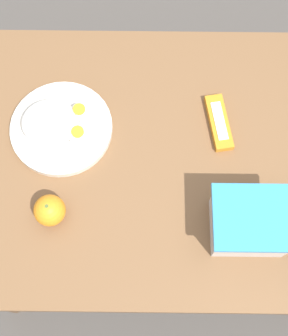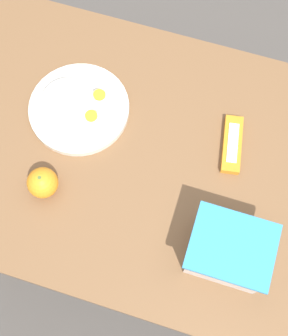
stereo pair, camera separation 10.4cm
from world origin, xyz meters
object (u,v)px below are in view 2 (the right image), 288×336
object	(u,v)px
orange_fruit	(43,183)
food_container	(228,251)
candy_bar	(232,144)
rice_plate	(77,105)

from	to	relation	value
orange_fruit	food_container	bearing A→B (deg)	176.29
food_container	candy_bar	xyz separation A→B (m)	(0.05, -0.25, -0.04)
food_container	orange_fruit	bearing A→B (deg)	-3.71
food_container	orange_fruit	distance (m)	0.43
orange_fruit	candy_bar	world-z (taller)	orange_fruit
orange_fruit	candy_bar	xyz separation A→B (m)	(-0.38, -0.23, -0.03)
food_container	rice_plate	bearing A→B (deg)	-29.01
orange_fruit	rice_plate	distance (m)	0.21
orange_fruit	rice_plate	xyz separation A→B (m)	(-0.00, -0.21, -0.01)
orange_fruit	rice_plate	world-z (taller)	orange_fruit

